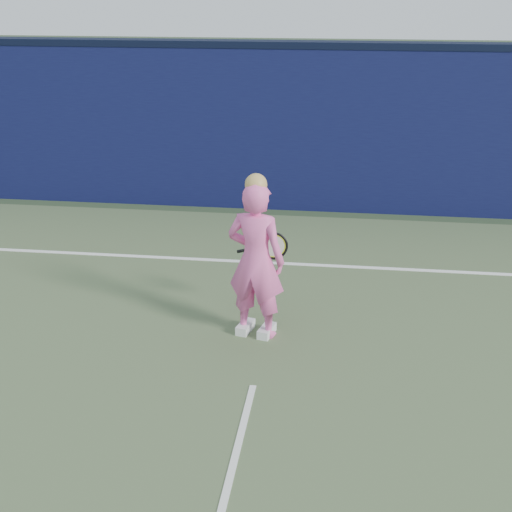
# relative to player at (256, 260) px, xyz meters

# --- Properties ---
(ground) EXTENTS (80.00, 80.00, 0.00)m
(ground) POSITION_rel_player_xyz_m (0.11, -2.04, -0.84)
(ground) COLOR #2A3E26
(ground) RESTS_ON ground
(backstop_wall) EXTENTS (24.00, 0.40, 2.50)m
(backstop_wall) POSITION_rel_player_xyz_m (0.11, 4.46, 0.41)
(backstop_wall) COLOR #0C0F38
(backstop_wall) RESTS_ON ground
(wall_cap) EXTENTS (24.00, 0.42, 0.10)m
(wall_cap) POSITION_rel_player_xyz_m (0.11, 4.46, 1.71)
(wall_cap) COLOR black
(wall_cap) RESTS_ON backstop_wall
(player) EXTENTS (0.68, 0.53, 1.73)m
(player) POSITION_rel_player_xyz_m (0.00, 0.00, 0.00)
(player) COLOR pink
(player) RESTS_ON ground
(racket) EXTENTS (0.57, 0.14, 0.31)m
(racket) POSITION_rel_player_xyz_m (0.11, 0.44, -0.01)
(racket) COLOR black
(racket) RESTS_ON ground
(court_lines) EXTENTS (11.00, 12.04, 0.01)m
(court_lines) POSITION_rel_player_xyz_m (0.11, -2.37, -0.82)
(court_lines) COLOR white
(court_lines) RESTS_ON court_surface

